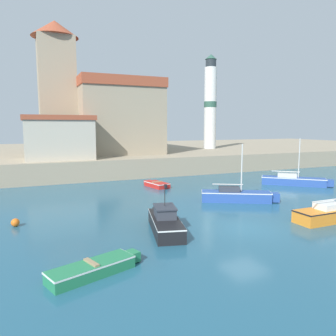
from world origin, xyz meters
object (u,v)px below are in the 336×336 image
object	(u,v)px
motorboat_black_2	(165,222)
lighthouse	(210,103)
sailboat_blue_1	(294,180)
church	(102,113)
harbor_shed_near_wharf	(59,137)
dinghy_red_4	(156,184)
sailboat_blue_0	(237,195)
dinghy_green_7	(94,268)
mooring_buoy	(15,223)

from	to	relation	value
motorboat_black_2	lighthouse	world-z (taller)	lighthouse
sailboat_blue_1	church	xyz separation A→B (m)	(-14.14, 22.07, 7.23)
harbor_shed_near_wharf	lighthouse	bearing A→B (deg)	18.86
sailboat_blue_1	lighthouse	distance (m)	23.62
lighthouse	harbor_shed_near_wharf	bearing A→B (deg)	-161.14
dinghy_red_4	harbor_shed_near_wharf	size ratio (longest dim) A/B	0.47
church	dinghy_red_4	bearing A→B (deg)	-85.91
lighthouse	harbor_shed_near_wharf	distance (m)	25.82
sailboat_blue_0	dinghy_green_7	size ratio (longest dim) A/B	1.42
church	sailboat_blue_1	bearing A→B (deg)	-57.36
sailboat_blue_1	harbor_shed_near_wharf	world-z (taller)	harbor_shed_near_wharf
dinghy_red_4	mooring_buoy	distance (m)	14.77
mooring_buoy	lighthouse	bearing A→B (deg)	42.27
motorboat_black_2	mooring_buoy	distance (m)	8.75
dinghy_red_4	mooring_buoy	xyz separation A→B (m)	(-12.12, -8.43, -0.02)
sailboat_blue_1	church	bearing A→B (deg)	122.64
motorboat_black_2	church	bearing A→B (deg)	84.00
harbor_shed_near_wharf	sailboat_blue_1	bearing A→B (deg)	-32.75
church	lighthouse	world-z (taller)	church
mooring_buoy	harbor_shed_near_wharf	distance (m)	18.35
sailboat_blue_0	dinghy_green_7	bearing A→B (deg)	-146.59
dinghy_red_4	mooring_buoy	world-z (taller)	dinghy_red_4
dinghy_green_7	lighthouse	world-z (taller)	lighthouse
dinghy_green_7	lighthouse	size ratio (longest dim) A/B	0.27
sailboat_blue_0	dinghy_green_7	xyz separation A→B (m)	(-12.60, -8.31, -0.20)
dinghy_red_4	lighthouse	world-z (taller)	lighthouse
sailboat_blue_1	mooring_buoy	size ratio (longest dim) A/B	11.86
motorboat_black_2	church	world-z (taller)	church
motorboat_black_2	church	size ratio (longest dim) A/B	0.30
dinghy_red_4	church	world-z (taller)	church
motorboat_black_2	dinghy_green_7	distance (m)	6.12
sailboat_blue_0	dinghy_red_4	bearing A→B (deg)	113.06
lighthouse	harbor_shed_near_wharf	world-z (taller)	lighthouse
church	sailboat_blue_0	bearing A→B (deg)	-79.55
harbor_shed_near_wharf	dinghy_red_4	bearing A→B (deg)	-48.05
sailboat_blue_0	dinghy_green_7	world-z (taller)	sailboat_blue_0
dinghy_red_4	lighthouse	xyz separation A→B (m)	(15.98, 17.12, 9.15)
motorboat_black_2	harbor_shed_near_wharf	xyz separation A→B (m)	(-3.59, 21.51, 4.07)
church	dinghy_green_7	bearing A→B (deg)	-102.99
motorboat_black_2	church	distance (m)	31.14
sailboat_blue_1	harbor_shed_near_wharf	xyz separation A→B (m)	(-20.90, 13.44, 4.13)
sailboat_blue_0	lighthouse	distance (m)	29.62
sailboat_blue_1	dinghy_red_4	size ratio (longest dim) A/B	1.63
sailboat_blue_1	church	size ratio (longest dim) A/B	0.32
dinghy_green_7	harbor_shed_near_wharf	size ratio (longest dim) A/B	0.54
sailboat_blue_0	lighthouse	xyz separation A→B (m)	(12.49, 25.32, 8.94)
dinghy_red_4	harbor_shed_near_wharf	bearing A→B (deg)	131.95
dinghy_red_4	lighthouse	distance (m)	25.14
dinghy_red_4	dinghy_green_7	world-z (taller)	dinghy_green_7
lighthouse	harbor_shed_near_wharf	size ratio (longest dim) A/B	2.00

